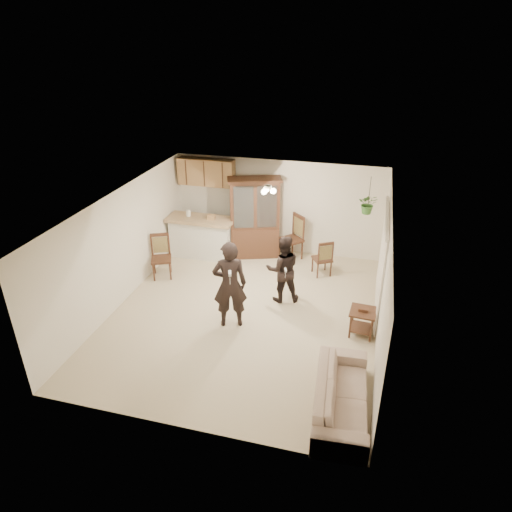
% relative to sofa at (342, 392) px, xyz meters
% --- Properties ---
extents(floor, '(6.50, 6.50, 0.00)m').
position_rel_sofa_xyz_m(floor, '(-2.25, 2.26, -0.37)').
color(floor, beige).
rests_on(floor, ground).
extents(ceiling, '(5.50, 6.50, 0.02)m').
position_rel_sofa_xyz_m(ceiling, '(-2.25, 2.26, 2.13)').
color(ceiling, white).
rests_on(ceiling, wall_back).
extents(wall_back, '(5.50, 0.02, 2.50)m').
position_rel_sofa_xyz_m(wall_back, '(-2.25, 5.51, 0.88)').
color(wall_back, silver).
rests_on(wall_back, ground).
extents(wall_front, '(5.50, 0.02, 2.50)m').
position_rel_sofa_xyz_m(wall_front, '(-2.25, -0.99, 0.88)').
color(wall_front, silver).
rests_on(wall_front, ground).
extents(wall_left, '(0.02, 6.50, 2.50)m').
position_rel_sofa_xyz_m(wall_left, '(-5.00, 2.26, 0.88)').
color(wall_left, silver).
rests_on(wall_left, ground).
extents(wall_right, '(0.02, 6.50, 2.50)m').
position_rel_sofa_xyz_m(wall_right, '(0.50, 2.26, 0.88)').
color(wall_right, silver).
rests_on(wall_right, ground).
extents(breakfast_bar, '(1.60, 0.55, 1.00)m').
position_rel_sofa_xyz_m(breakfast_bar, '(-4.10, 4.61, 0.13)').
color(breakfast_bar, silver).
rests_on(breakfast_bar, floor).
extents(bar_top, '(1.75, 0.70, 0.08)m').
position_rel_sofa_xyz_m(bar_top, '(-4.10, 4.61, 0.68)').
color(bar_top, tan).
rests_on(bar_top, breakfast_bar).
extents(upper_cabinets, '(1.50, 0.34, 0.70)m').
position_rel_sofa_xyz_m(upper_cabinets, '(-4.15, 5.33, 1.73)').
color(upper_cabinets, '#9B6E43').
rests_on(upper_cabinets, wall_back).
extents(vertical_blinds, '(0.06, 2.30, 2.10)m').
position_rel_sofa_xyz_m(vertical_blinds, '(0.46, 3.16, 0.73)').
color(vertical_blinds, silver).
rests_on(vertical_blinds, wall_right).
extents(ceiling_fixture, '(0.36, 0.36, 0.20)m').
position_rel_sofa_xyz_m(ceiling_fixture, '(-2.05, 3.46, 2.03)').
color(ceiling_fixture, '#FFEEBF').
rests_on(ceiling_fixture, ceiling).
extents(hanging_plant, '(0.43, 0.37, 0.48)m').
position_rel_sofa_xyz_m(hanging_plant, '(0.05, 4.66, 1.48)').
color(hanging_plant, '#2B5F26').
rests_on(hanging_plant, ceiling).
extents(plant_cord, '(0.01, 0.01, 0.65)m').
position_rel_sofa_xyz_m(plant_cord, '(0.05, 4.66, 1.81)').
color(plant_cord, black).
rests_on(plant_cord, ceiling).
extents(sofa, '(0.85, 1.92, 0.73)m').
position_rel_sofa_xyz_m(sofa, '(0.00, 0.00, 0.00)').
color(sofa, beige).
rests_on(sofa, floor).
extents(adult, '(0.76, 0.63, 1.80)m').
position_rel_sofa_xyz_m(adult, '(-2.41, 1.81, 0.53)').
color(adult, black).
rests_on(adult, floor).
extents(child, '(0.79, 0.70, 1.35)m').
position_rel_sofa_xyz_m(child, '(-1.58, 3.01, 0.31)').
color(child, black).
rests_on(child, floor).
extents(china_hutch, '(1.45, 0.94, 2.14)m').
position_rel_sofa_xyz_m(china_hutch, '(-2.76, 5.01, 0.69)').
color(china_hutch, '#352113').
rests_on(china_hutch, floor).
extents(side_table, '(0.53, 0.53, 0.61)m').
position_rel_sofa_xyz_m(side_table, '(0.20, 2.14, -0.08)').
color(side_table, '#352113').
rests_on(side_table, floor).
extents(chair_bar, '(0.63, 0.63, 1.07)m').
position_rel_sofa_xyz_m(chair_bar, '(-4.64, 3.30, -0.06)').
color(chair_bar, '#352113').
rests_on(chair_bar, floor).
extents(chair_hutch_left, '(0.74, 0.74, 1.18)m').
position_rel_sofa_xyz_m(chair_hutch_left, '(-1.80, 5.10, -0.03)').
color(chair_hutch_left, '#352113').
rests_on(chair_hutch_left, floor).
extents(chair_hutch_right, '(0.57, 0.57, 0.94)m').
position_rel_sofa_xyz_m(chair_hutch_right, '(-0.89, 4.42, -0.10)').
color(chair_hutch_right, '#352113').
rests_on(chair_hutch_right, floor).
extents(controller_adult, '(0.10, 0.17, 0.05)m').
position_rel_sofa_xyz_m(controller_adult, '(-2.27, 1.40, 1.07)').
color(controller_adult, white).
rests_on(controller_adult, adult).
extents(controller_child, '(0.08, 0.14, 0.04)m').
position_rel_sofa_xyz_m(controller_child, '(-1.46, 2.67, 0.58)').
color(controller_child, white).
rests_on(controller_child, child).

